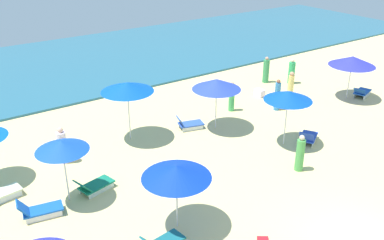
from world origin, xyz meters
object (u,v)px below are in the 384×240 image
at_px(lounge_chair_9_0, 308,137).
at_px(beachgoer_5, 266,71).
at_px(beachgoer_2, 300,154).
at_px(beachgoer_6, 232,97).
at_px(beachgoer_7, 291,87).
at_px(lounge_chair_7_0, 1,192).
at_px(lounge_chair_1_0, 39,210).
at_px(beachgoer_0, 62,146).
at_px(lounge_chair_2_0, 362,92).
at_px(umbrella_8, 127,87).
at_px(umbrella_9, 288,96).
at_px(beachgoer_3, 292,72).
at_px(lounge_chair_1_1, 94,186).
at_px(umbrella_4, 176,172).
at_px(beachgoer_1, 277,96).
at_px(umbrella_2, 352,61).
at_px(cooler_box_2, 259,93).
at_px(umbrella_5, 217,84).
at_px(lounge_chair_5_0, 189,124).
at_px(umbrella_1, 62,146).

relative_size(lounge_chair_9_0, beachgoer_5, 0.87).
distance_m(beachgoer_2, beachgoer_5, 10.35).
distance_m(beachgoer_6, beachgoer_7, 3.56).
distance_m(lounge_chair_7_0, beachgoer_2, 11.21).
bearing_deg(lounge_chair_1_0, beachgoer_0, -21.47).
xyz_separation_m(lounge_chair_2_0, umbrella_8, (-13.15, 2.82, 2.23)).
relative_size(umbrella_9, beachgoer_6, 1.58).
height_order(lounge_chair_2_0, umbrella_9, umbrella_9).
distance_m(lounge_chair_1_0, beachgoer_3, 17.24).
xyz_separation_m(lounge_chair_9_0, beachgoer_2, (-2.11, -1.40, 0.47)).
bearing_deg(lounge_chair_1_1, lounge_chair_9_0, -114.70).
bearing_deg(umbrella_4, beachgoer_0, 104.61).
distance_m(lounge_chair_1_0, beachgoer_1, 13.16).
relative_size(umbrella_8, umbrella_9, 1.08).
bearing_deg(umbrella_2, beachgoer_6, 160.13).
distance_m(beachgoer_3, cooler_box_2, 3.14).
height_order(lounge_chair_7_0, beachgoer_7, beachgoer_7).
bearing_deg(umbrella_5, umbrella_2, -7.61).
bearing_deg(beachgoer_6, umbrella_2, 120.25).
xyz_separation_m(beachgoer_6, beachgoer_7, (3.46, -0.83, 0.07)).
distance_m(lounge_chair_5_0, beachgoer_0, 6.03).
relative_size(umbrella_1, beachgoer_1, 1.41).
relative_size(umbrella_9, beachgoer_3, 1.63).
xyz_separation_m(lounge_chair_1_1, umbrella_5, (6.93, 1.71, 1.99)).
bearing_deg(umbrella_5, lounge_chair_1_0, -167.07).
xyz_separation_m(umbrella_4, beachgoer_0, (-1.59, 6.11, -1.33)).
relative_size(umbrella_5, umbrella_9, 0.99).
bearing_deg(umbrella_9, beachgoer_3, 41.31).
xyz_separation_m(umbrella_5, beachgoer_7, (5.43, 0.38, -1.42)).
bearing_deg(umbrella_1, beachgoer_1, 7.88).
bearing_deg(lounge_chair_7_0, lounge_chair_1_0, -163.65).
relative_size(lounge_chair_9_0, beachgoer_1, 0.84).
relative_size(umbrella_2, lounge_chair_2_0, 1.67).
distance_m(umbrella_4, beachgoer_7, 12.28).
bearing_deg(umbrella_8, lounge_chair_5_0, -13.49).
bearing_deg(umbrella_9, umbrella_4, -163.31).
bearing_deg(lounge_chair_7_0, beachgoer_2, -122.59).
height_order(umbrella_2, beachgoer_7, umbrella_2).
relative_size(beachgoer_6, cooler_box_2, 2.82).
bearing_deg(lounge_chair_5_0, beachgoer_0, 102.17).
bearing_deg(beachgoer_3, beachgoer_2, -9.28).
relative_size(beachgoer_3, beachgoer_6, 0.97).
bearing_deg(umbrella_5, lounge_chair_1_1, -166.12).
height_order(umbrella_4, umbrella_8, umbrella_8).
distance_m(lounge_chair_1_1, lounge_chair_5_0, 6.32).
bearing_deg(umbrella_5, umbrella_9, -63.13).
bearing_deg(beachgoer_3, umbrella_5, -37.13).
relative_size(umbrella_8, beachgoer_0, 1.72).
xyz_separation_m(lounge_chair_7_0, beachgoer_5, (16.32, 3.70, 0.46)).
bearing_deg(beachgoer_2, beachgoer_6, -146.43).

